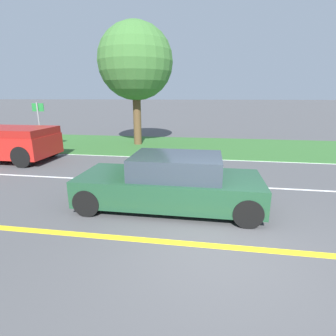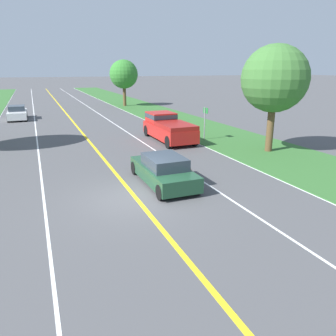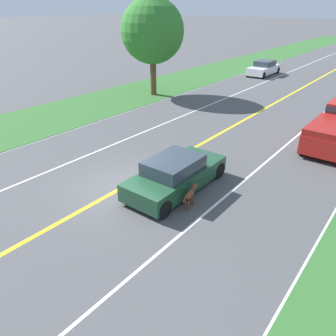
# 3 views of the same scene
# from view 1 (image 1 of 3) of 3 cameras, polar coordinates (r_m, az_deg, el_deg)

# --- Properties ---
(ground_plane) EXTENTS (400.00, 400.00, 0.00)m
(ground_plane) POSITION_cam_1_polar(r_m,az_deg,el_deg) (5.20, 11.13, -16.42)
(ground_plane) COLOR #4C4C4F
(centre_divider_line) EXTENTS (0.18, 160.00, 0.01)m
(centre_divider_line) POSITION_cam_1_polar(r_m,az_deg,el_deg) (5.19, 11.13, -16.38)
(centre_divider_line) COLOR yellow
(centre_divider_line) RESTS_ON ground
(lane_edge_line_right) EXTENTS (0.14, 160.00, 0.01)m
(lane_edge_line_right) POSITION_cam_1_polar(r_m,az_deg,el_deg) (11.74, 10.09, 1.83)
(lane_edge_line_right) COLOR white
(lane_edge_line_right) RESTS_ON ground
(lane_dash_same_dir) EXTENTS (0.10, 160.00, 0.01)m
(lane_dash_same_dir) POSITION_cam_1_polar(r_m,az_deg,el_deg) (8.38, 10.40, -3.73)
(lane_dash_same_dir) COLOR white
(lane_dash_same_dir) RESTS_ON ground
(grass_verge_right) EXTENTS (6.00, 160.00, 0.03)m
(grass_verge_right) POSITION_cam_1_polar(r_m,az_deg,el_deg) (14.67, 9.94, 4.59)
(grass_verge_right) COLOR #33662D
(grass_verge_right) RESTS_ON ground
(ego_car) EXTENTS (1.85, 4.46, 1.34)m
(ego_car) POSITION_cam_1_polar(r_m,az_deg,el_deg) (6.52, 0.66, -3.26)
(ego_car) COLOR #1E472D
(ego_car) RESTS_ON ground
(dog) EXTENTS (0.29, 1.04, 0.79)m
(dog) POSITION_cam_1_polar(r_m,az_deg,el_deg) (7.58, 6.72, -1.67)
(dog) COLOR brown
(dog) RESTS_ON ground
(roadside_tree_right_near) EXTENTS (4.02, 4.02, 6.49)m
(roadside_tree_right_near) POSITION_cam_1_polar(r_m,az_deg,el_deg) (15.19, -7.09, 21.89)
(roadside_tree_right_near) COLOR brown
(roadside_tree_right_near) RESTS_ON ground
(street_sign) EXTENTS (0.11, 0.64, 2.40)m
(street_sign) POSITION_cam_1_polar(r_m,az_deg,el_deg) (15.19, -26.27, 9.35)
(street_sign) COLOR gray
(street_sign) RESTS_ON ground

